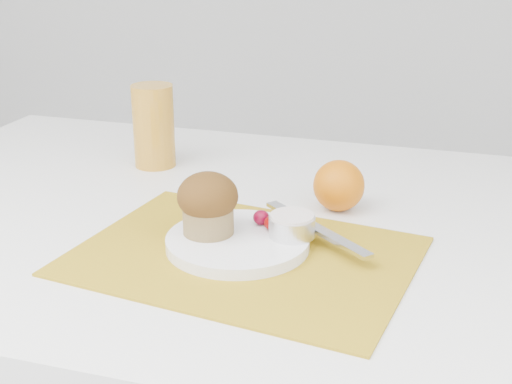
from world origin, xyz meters
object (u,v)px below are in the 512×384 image
(orange, at_px, (339,186))
(muffin, at_px, (208,203))
(juice_glass, at_px, (154,126))
(plate, at_px, (238,242))

(orange, xyz_separation_m, muffin, (-0.14, -0.17, 0.02))
(juice_glass, relative_size, muffin, 1.73)
(orange, relative_size, muffin, 0.92)
(plate, height_order, juice_glass, juice_glass)
(plate, xyz_separation_m, juice_glass, (-0.24, 0.28, 0.06))
(muffin, bearing_deg, orange, 51.11)
(orange, height_order, juice_glass, juice_glass)
(plate, distance_m, muffin, 0.06)
(plate, relative_size, orange, 2.46)
(juice_glass, bearing_deg, plate, -49.00)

